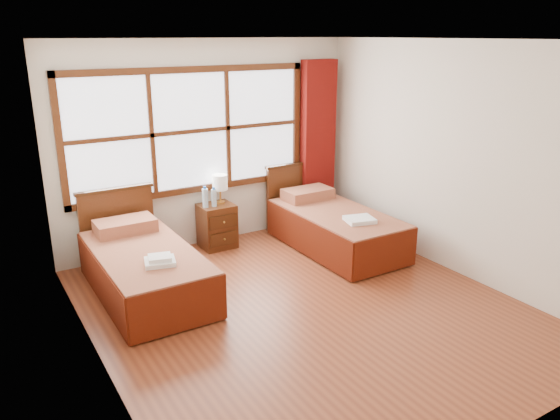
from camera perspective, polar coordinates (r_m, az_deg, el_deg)
floor at (r=5.61m, az=2.69°, el=-10.22°), size 4.50×4.50×0.00m
ceiling at (r=4.95m, az=3.15°, el=17.36°), size 4.50×4.50×0.00m
wall_back at (r=7.05m, az=-7.47°, el=6.79°), size 4.00×0.00×4.00m
wall_left at (r=4.38m, az=-19.34°, el=-1.06°), size 0.00×4.50×4.50m
wall_right at (r=6.44m, az=17.87°, el=5.00°), size 0.00×4.50×4.50m
window at (r=6.89m, az=-9.32°, el=8.13°), size 3.16×0.06×1.56m
curtain at (r=7.74m, az=3.95°, el=6.90°), size 0.50×0.16×2.30m
bed_left at (r=5.99m, az=-14.02°, el=-5.85°), size 0.97×1.99×0.94m
bed_right at (r=7.05m, az=5.62°, el=-1.71°), size 0.97×1.99×0.93m
nightstand at (r=7.08m, az=-6.59°, el=-1.66°), size 0.43×0.43×0.57m
towels_left at (r=5.48m, az=-12.44°, el=-5.17°), size 0.35×0.32×0.09m
towels_right at (r=6.60m, az=8.32°, el=-1.01°), size 0.39×0.36×0.05m
lamp at (r=6.98m, az=-6.30°, el=2.80°), size 0.19×0.19×0.37m
bottle_near at (r=6.87m, az=-7.83°, el=1.28°), size 0.07×0.07×0.27m
bottle_far at (r=6.90m, az=-6.92°, el=1.30°), size 0.07×0.07×0.25m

